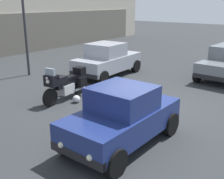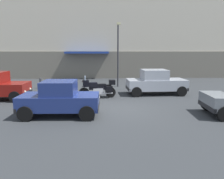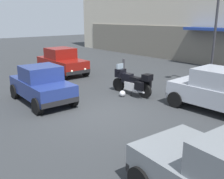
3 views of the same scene
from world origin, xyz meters
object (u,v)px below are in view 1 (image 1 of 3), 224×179
at_px(car_compact_side, 122,116).
at_px(helmet, 76,99).
at_px(streetlamp_curbside, 25,14).
at_px(motorcycle, 66,84).
at_px(car_wagon_end, 107,60).

bearing_deg(car_compact_side, helmet, -115.11).
bearing_deg(helmet, streetlamp_curbside, 71.60).
bearing_deg(helmet, motorcycle, 86.85).
relative_size(motorcycle, streetlamp_curbside, 0.45).
bearing_deg(car_compact_side, motorcycle, -111.93).
height_order(car_wagon_end, streetlamp_curbside, streetlamp_curbside).
bearing_deg(streetlamp_curbside, car_compact_side, -111.84).
bearing_deg(car_wagon_end, motorcycle, -168.09).
distance_m(car_compact_side, car_wagon_end, 7.11).
xyz_separation_m(helmet, car_compact_side, (-1.58, -3.14, 0.63)).
height_order(motorcycle, car_compact_side, car_compact_side).
relative_size(motorcycle, helmet, 8.08).
bearing_deg(streetlamp_curbside, car_wagon_end, -54.25).
relative_size(motorcycle, car_compact_side, 0.64).
xyz_separation_m(motorcycle, helmet, (-0.03, -0.56, -0.48)).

